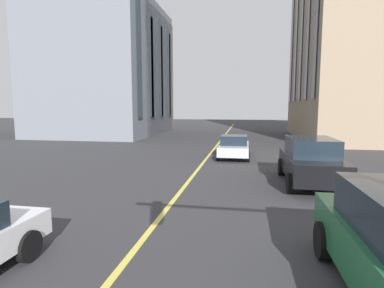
# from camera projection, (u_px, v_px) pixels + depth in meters

# --- Properties ---
(lane_centre_line) EXTENTS (80.00, 0.16, 0.01)m
(lane_centre_line) POSITION_uv_depth(u_px,v_px,m) (200.00, 166.00, 16.13)
(lane_centre_line) COLOR #D8C64C
(lane_centre_line) RESTS_ON ground_plane
(car_black_parked_a) EXTENTS (4.70, 2.14, 1.88)m
(car_black_parked_a) POSITION_uv_depth(u_px,v_px,m) (310.00, 161.00, 12.30)
(car_black_parked_a) COLOR black
(car_black_parked_a) RESTS_ON ground_plane
(car_silver_near) EXTENTS (3.90, 1.89, 1.40)m
(car_silver_near) POSITION_uv_depth(u_px,v_px,m) (234.00, 147.00, 18.69)
(car_silver_near) COLOR #B7BABF
(car_silver_near) RESTS_ON ground_plane
(building_left_near) EXTENTS (14.65, 11.88, 14.31)m
(building_left_near) POSITION_uv_depth(u_px,v_px,m) (106.00, 70.00, 34.45)
(building_left_near) COLOR slate
(building_left_near) RESTS_ON ground_plane
(building_left_far) EXTENTS (11.16, 13.73, 13.56)m
(building_left_far) POSITION_uv_depth(u_px,v_px,m) (107.00, 76.00, 36.85)
(building_left_far) COLOR #846B51
(building_left_far) RESTS_ON ground_plane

